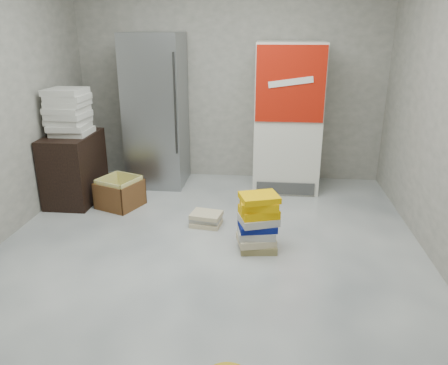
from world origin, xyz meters
name	(u,v)px	position (x,y,z in m)	size (l,w,h in m)	color
ground	(203,268)	(0.00, 0.00, 0.00)	(5.00, 5.00, 0.00)	silver
room_shell	(199,51)	(0.00, 0.00, 1.80)	(4.04, 5.04, 2.82)	#A9A298
steel_fridge	(157,111)	(-0.90, 2.13, 0.95)	(0.70, 0.72, 1.90)	#999BA0
coke_cooler	(288,118)	(0.75, 2.12, 0.90)	(0.80, 0.73, 1.80)	silver
wood_shelf	(74,168)	(-1.73, 1.40, 0.40)	(0.50, 0.80, 0.80)	black
supply_box_stack	(68,112)	(-1.72, 1.40, 1.06)	(0.44, 0.44, 0.52)	silver
phonebook_stack_main	(258,222)	(0.45, 0.38, 0.27)	(0.41, 0.37, 0.55)	olive
phonebook_stack_side	(206,219)	(-0.10, 0.86, 0.07)	(0.35, 0.31, 0.14)	#CBB891
cardboard_box	(120,195)	(-1.15, 1.26, 0.14)	(0.56, 0.56, 0.35)	yellow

